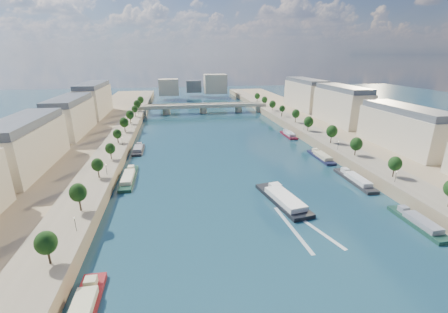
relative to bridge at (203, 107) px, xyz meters
name	(u,v)px	position (x,y,z in m)	size (l,w,h in m)	color
ground	(227,155)	(0.00, -119.52, -5.08)	(700.00, 700.00, 0.00)	#0D333B
quay_left	(77,158)	(-72.00, -119.52, -2.58)	(44.00, 520.00, 5.00)	#9E8460
quay_right	(356,144)	(72.00, -119.52, -2.58)	(44.00, 520.00, 5.00)	#9E8460
pave_left	(110,152)	(-57.00, -119.52, -0.03)	(14.00, 520.00, 0.10)	gray
pave_right	(331,141)	(57.00, -119.52, -0.03)	(14.00, 520.00, 0.10)	gray
trees_left	(113,139)	(-55.00, -117.52, 5.39)	(4.80, 268.80, 8.26)	#382B1E
trees_right	(320,127)	(55.00, -109.52, 5.39)	(4.80, 268.80, 8.26)	#382B1E
lamps_left	(115,152)	(-52.50, -129.52, 2.70)	(0.36, 200.36, 4.28)	black
lamps_right	(319,134)	(52.50, -114.52, 2.70)	(0.36, 200.36, 4.28)	black
buildings_left	(52,125)	(-85.00, -107.52, 11.37)	(16.00, 226.00, 23.20)	#BFB193
buildings_right	(368,114)	(85.00, -107.52, 11.37)	(16.00, 226.00, 23.20)	#BFB193
skyline	(197,85)	(3.19, 100.00, 9.57)	(79.00, 42.00, 22.00)	#BFB193
bridge	(203,107)	(0.00, 0.00, 0.00)	(112.00, 12.00, 8.15)	#C1B79E
tour_barge	(283,199)	(10.48, -173.39, -4.05)	(12.64, 28.54, 3.77)	black
wake	(302,227)	(10.48, -190.00, -5.06)	(12.14, 26.03, 0.04)	silver
moored_barges_left	(116,216)	(-45.50, -175.45, -4.24)	(5.00, 160.26, 3.60)	#1B253C
moored_barges_right	(335,167)	(45.50, -146.12, -4.24)	(5.00, 126.20, 3.60)	#183E30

